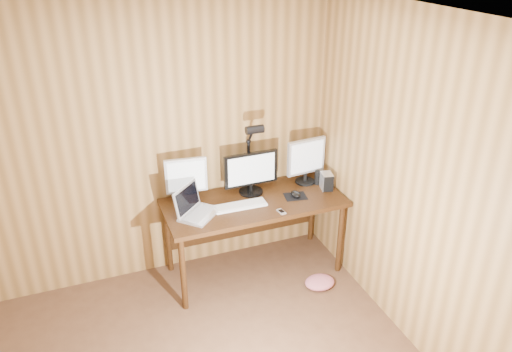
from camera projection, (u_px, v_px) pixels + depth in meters
room_shell at (197, 291)px, 2.55m from camera, size 4.00×4.00×4.00m
desk at (251, 209)px, 4.55m from camera, size 1.60×0.70×0.75m
monitor_center at (251, 173)px, 4.49m from camera, size 0.50×0.22×0.40m
monitor_left at (186, 179)px, 4.33m from camera, size 0.37×0.17×0.41m
monitor_right at (306, 160)px, 4.66m from camera, size 0.39×0.18×0.44m
laptop at (194, 208)px, 4.20m from camera, size 0.43×0.43×0.25m
keyboard at (240, 205)px, 4.34m from camera, size 0.46×0.15×0.02m
mousepad at (295, 196)px, 4.51m from camera, size 0.22×0.19×0.00m
mouse at (296, 194)px, 4.50m from camera, size 0.10×0.14×0.04m
hard_drive at (327, 181)px, 4.61m from camera, size 0.12×0.16×0.15m
phone at (281, 212)px, 4.25m from camera, size 0.06×0.10×0.01m
speaker at (317, 178)px, 4.70m from camera, size 0.06×0.06×0.13m
desk_lamp at (252, 146)px, 4.45m from camera, size 0.16×0.23×0.69m
fabric_pile at (320, 282)px, 4.52m from camera, size 0.33×0.30×0.09m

